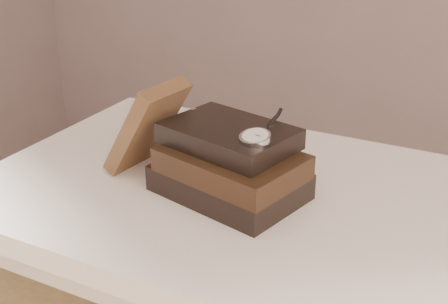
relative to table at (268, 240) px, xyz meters
The scene contains 5 objects.
table is the anchor object (origin of this frame).
book_stack 0.16m from the table, 150.69° to the right, with size 0.27×0.22×0.12m.
journal 0.29m from the table, behind, with size 0.03×0.11×0.18m, color #422B19.
pocket_watch 0.22m from the table, 90.87° to the right, with size 0.06×0.15×0.02m.
eyeglasses 0.21m from the table, 151.66° to the left, with size 0.12×0.13×0.05m.
Camera 1 is at (0.34, -0.47, 1.22)m, focal length 47.79 mm.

